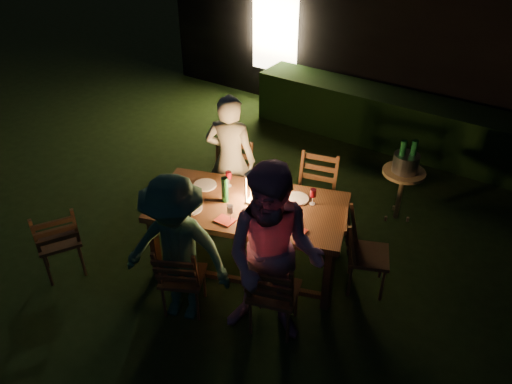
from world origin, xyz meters
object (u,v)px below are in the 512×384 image
Objects in this scene: bottle_table at (225,190)px; bottle_bucket_a at (401,159)px; chair_near_right at (273,304)px; person_house_side at (231,160)px; chair_far_left at (231,198)px; chair_far_right at (312,211)px; person_opp_right at (273,258)px; side_table at (403,177)px; person_opp_left at (177,251)px; dining_table at (249,211)px; lantern at (255,190)px; ice_bucket at (406,163)px; chair_end at (365,266)px; chair_near_left at (184,288)px; chair_spare at (62,252)px; bottle_bucket_b at (412,159)px.

bottle_bucket_a is (1.21, 1.79, -0.12)m from bottle_table.
chair_near_right is 1.90m from person_house_side.
chair_far_right is at bearing 179.43° from chair_far_left.
person_opp_right is 2.42m from side_table.
bottle_bucket_a is (0.29, 2.29, 0.54)m from chair_near_right.
person_opp_left reaches higher than chair_far_left.
side_table is (1.71, 1.12, -0.21)m from person_house_side.
person_opp_right is at bearing -61.24° from dining_table.
chair_near_right is 1.54m from chair_far_right.
person_opp_right is 1.08m from bottle_table.
lantern is at bearing 60.11° from person_opp_left.
person_opp_left reaches higher than lantern.
dining_table is 3.21× the size of side_table.
dining_table is 1.20× the size of person_opp_right.
ice_bucket is at bearing -164.95° from chair_far_left.
chair_far_right is at bearing 74.02° from lantern.
chair_end is at bearing -81.47° from bottle_bucket_a.
chair_near_left is at bearing -113.91° from bottle_bucket_a.
chair_far_right is 1.11m from lantern.
person_opp_left is 5.21× the size of ice_bucket.
lantern is (1.62, 1.26, 0.69)m from chair_spare.
chair_far_left is 1.10m from lantern.
dining_table is 6.22× the size of lantern.
lantern is at bearing 117.78° from chair_near_right.
bottle_bucket_a reaches higher than chair_far_right.
lantern is 0.30m from bottle_table.
chair_near_left is 1.10m from person_opp_right.
chair_near_left is 2.82× the size of bottle_bucket_b.
chair_far_left is at bearing 120.28° from dining_table.
chair_near_right is at bearing 3.17° from person_opp_left.
chair_far_right is 0.55× the size of person_opp_right.
person_opp_left is at bearing 62.89° from chair_far_right.
person_house_side is (-1.37, 1.21, 0.52)m from chair_near_right.
person_opp_right is 2.45m from bottle_bucket_b.
chair_far_right is at bearing -132.16° from bottle_bucket_b.
chair_spare is at bearing 34.69° from chair_far_right.
bottle_table is at bearing 130.49° from person_opp_right.
chair_end is at bearing 16.38° from lantern.
bottle_bucket_b reaches higher than chair_end.
chair_spare is at bearing -131.56° from side_table.
lantern is at bearing -120.40° from side_table.
bottle_bucket_b is at bearing -165.57° from person_house_side.
person_house_side is (-0.52, 1.50, 0.54)m from chair_near_left.
chair_end is 2.66× the size of lantern.
chair_far_left is at bearing -145.67° from bottle_bucket_a.
bottle_bucket_a is at bearing -165.92° from person_house_side.
chair_end is at bearing 136.43° from chair_far_right.
bottle_bucket_b is (1.04, 1.72, -0.14)m from lantern.
chair_near_right is at bearing -28.88° from bottle_table.
chair_far_left is at bearing 2.81° from chair_spare.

